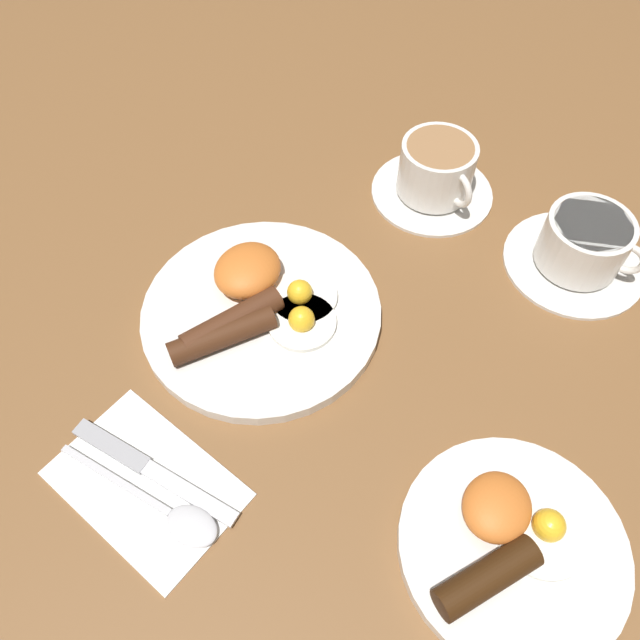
% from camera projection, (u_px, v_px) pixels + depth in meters
% --- Properties ---
extents(ground_plane, '(3.00, 3.00, 0.00)m').
position_uv_depth(ground_plane, '(262.00, 317.00, 0.70)').
color(ground_plane, brown).
extents(breakfast_plate_near, '(0.26, 0.26, 0.05)m').
position_uv_depth(breakfast_plate_near, '(259.00, 309.00, 0.69)').
color(breakfast_plate_near, silver).
rests_on(breakfast_plate_near, ground_plane).
extents(breakfast_plate_far, '(0.20, 0.20, 0.04)m').
position_uv_depth(breakfast_plate_far, '(511.00, 543.00, 0.54)').
color(breakfast_plate_far, silver).
rests_on(breakfast_plate_far, ground_plane).
extents(teacup_near, '(0.16, 0.16, 0.08)m').
position_uv_depth(teacup_near, '(436.00, 174.00, 0.78)').
color(teacup_near, silver).
rests_on(teacup_near, ground_plane).
extents(teacup_far, '(0.16, 0.16, 0.07)m').
position_uv_depth(teacup_far, '(582.00, 247.00, 0.72)').
color(teacup_far, silver).
rests_on(teacup_far, ground_plane).
extents(napkin, '(0.14, 0.19, 0.01)m').
position_uv_depth(napkin, '(146.00, 483.00, 0.59)').
color(napkin, white).
rests_on(napkin, ground_plane).
extents(knife, '(0.02, 0.19, 0.01)m').
position_uv_depth(knife, '(144.00, 466.00, 0.59)').
color(knife, silver).
rests_on(knife, napkin).
extents(spoon, '(0.04, 0.18, 0.01)m').
position_uv_depth(spoon, '(176.00, 516.00, 0.56)').
color(spoon, silver).
rests_on(spoon, napkin).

